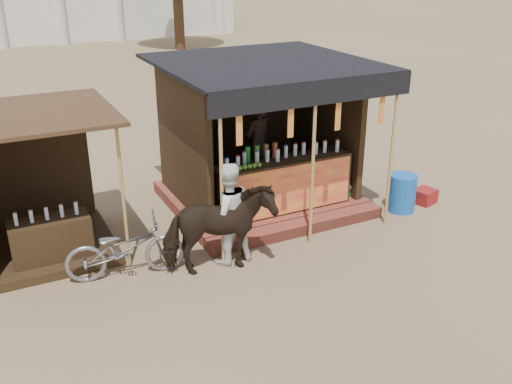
{
  "coord_description": "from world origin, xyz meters",
  "views": [
    {
      "loc": [
        -3.68,
        -5.72,
        4.58
      ],
      "look_at": [
        0.0,
        1.6,
        1.1
      ],
      "focal_mm": 40.0,
      "sensor_mm": 36.0,
      "label": 1
    }
  ],
  "objects": [
    {
      "name": "cow",
      "position": [
        -0.74,
        1.37,
        0.7
      ],
      "size": [
        1.75,
        0.97,
        1.41
      ],
      "primitive_type": "imported",
      "rotation": [
        0.0,
        0.0,
        1.44
      ],
      "color": "black",
      "rests_on": "ground"
    },
    {
      "name": "main_stall",
      "position": [
        1.0,
        3.36,
        1.03
      ],
      "size": [
        3.6,
        3.61,
        2.78
      ],
      "color": "brown",
      "rests_on": "ground"
    },
    {
      "name": "motorbike",
      "position": [
        -2.06,
        1.88,
        0.47
      ],
      "size": [
        1.85,
        0.91,
        0.93
      ],
      "primitive_type": "imported",
      "rotation": [
        0.0,
        0.0,
        1.4
      ],
      "color": "gray",
      "rests_on": "ground"
    },
    {
      "name": "ground",
      "position": [
        0.0,
        0.0,
        0.0
      ],
      "size": [
        120.0,
        120.0,
        0.0
      ],
      "primitive_type": "plane",
      "color": "#846B4C",
      "rests_on": "ground"
    },
    {
      "name": "cooler",
      "position": [
        2.31,
        2.6,
        0.23
      ],
      "size": [
        0.74,
        0.6,
        0.46
      ],
      "color": "#1B7B3A",
      "rests_on": "ground"
    },
    {
      "name": "red_crate",
      "position": [
        3.88,
        1.95,
        0.14
      ],
      "size": [
        0.48,
        0.46,
        0.28
      ],
      "primitive_type": "cube",
      "rotation": [
        0.0,
        0.0,
        0.27
      ],
      "color": "maroon",
      "rests_on": "ground"
    },
    {
      "name": "bystander",
      "position": [
        -0.5,
        1.61,
        0.83
      ],
      "size": [
        0.81,
        0.64,
        1.65
      ],
      "primitive_type": "imported",
      "rotation": [
        0.0,
        0.0,
        3.15
      ],
      "color": "white",
      "rests_on": "ground"
    },
    {
      "name": "blue_barrel",
      "position": [
        3.24,
        1.89,
        0.36
      ],
      "size": [
        0.65,
        0.65,
        0.72
      ],
      "primitive_type": "cylinder",
      "rotation": [
        0.0,
        0.0,
        0.3
      ],
      "color": "#1654A8",
      "rests_on": "ground"
    },
    {
      "name": "secondary_stall",
      "position": [
        -3.17,
        3.24,
        0.85
      ],
      "size": [
        2.4,
        2.4,
        2.38
      ],
      "color": "#332312",
      "rests_on": "ground"
    }
  ]
}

